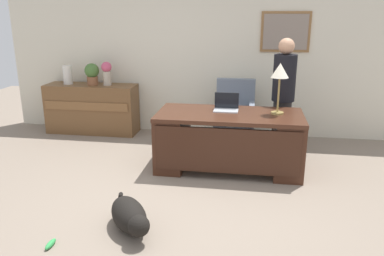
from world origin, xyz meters
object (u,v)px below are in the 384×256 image
(laptop, at_px, (226,106))
(potted_plant, at_px, (92,73))
(vase_empty, at_px, (68,75))
(credenza, at_px, (92,109))
(vase_with_flowers, at_px, (107,72))
(armchair, at_px, (235,115))
(dog_lying, at_px, (130,216))
(desk_lamp, at_px, (280,74))
(person_standing, at_px, (283,96))
(desk, at_px, (229,139))
(dog_toy_bone, at_px, (51,244))

(laptop, xyz_separation_m, potted_plant, (-2.33, 1.12, 0.21))
(vase_empty, xyz_separation_m, potted_plant, (0.44, 0.00, 0.04))
(credenza, height_order, vase_with_flowers, vase_with_flowers)
(armchair, relative_size, vase_with_flowers, 2.60)
(armchair, bearing_deg, dog_lying, -107.35)
(desk_lamp, bearing_deg, vase_with_flowers, 156.16)
(laptop, bearing_deg, potted_plant, 154.27)
(person_standing, relative_size, desk_lamp, 2.59)
(desk, bearing_deg, person_standing, 44.81)
(dog_lying, distance_m, vase_empty, 3.67)
(potted_plant, bearing_deg, credenza, -178.31)
(credenza, xyz_separation_m, potted_plant, (0.04, 0.00, 0.61))
(desk_lamp, bearing_deg, person_standing, 80.03)
(vase_with_flowers, bearing_deg, dog_lying, -66.28)
(desk, relative_size, dog_lying, 2.81)
(person_standing, bearing_deg, dog_lying, -122.97)
(desk_lamp, bearing_deg, dog_toy_bone, -134.20)
(credenza, bearing_deg, desk_lamp, -21.67)
(credenza, distance_m, laptop, 2.66)
(person_standing, xyz_separation_m, dog_lying, (-1.54, -2.37, -0.71))
(credenza, bearing_deg, potted_plant, 1.69)
(vase_empty, distance_m, dog_toy_bone, 3.73)
(credenza, xyz_separation_m, desk_lamp, (3.04, -1.21, 0.86))
(credenza, height_order, potted_plant, potted_plant)
(potted_plant, bearing_deg, vase_with_flowers, 0.00)
(desk, relative_size, laptop, 5.86)
(vase_empty, height_order, dog_toy_bone, vase_empty)
(credenza, xyz_separation_m, vase_with_flowers, (0.30, 0.00, 0.63))
(desk, distance_m, dog_lying, 1.88)
(laptop, distance_m, dog_toy_bone, 2.73)
(desk_lamp, relative_size, vase_with_flowers, 1.66)
(vase_with_flowers, relative_size, vase_empty, 1.24)
(vase_with_flowers, bearing_deg, credenza, -179.76)
(desk, distance_m, potted_plant, 2.79)
(person_standing, height_order, desk_lamp, person_standing)
(armchair, relative_size, desk_lamp, 1.56)
(armchair, height_order, desk_lamp, desk_lamp)
(laptop, xyz_separation_m, vase_empty, (-2.77, 1.12, 0.17))
(dog_lying, distance_m, desk_lamp, 2.53)
(person_standing, distance_m, dog_lying, 2.92)
(person_standing, bearing_deg, armchair, 153.74)
(vase_with_flowers, bearing_deg, desk_lamp, -23.84)
(desk, relative_size, credenza, 1.22)
(dog_toy_bone, bearing_deg, desk, 54.32)
(person_standing, xyz_separation_m, potted_plant, (-3.10, 0.59, 0.17))
(potted_plant, xyz_separation_m, dog_toy_bone, (0.93, -3.33, -1.01))
(armchair, height_order, laptop, armchair)
(dog_lying, bearing_deg, credenza, 118.46)
(person_standing, xyz_separation_m, dog_toy_bone, (-2.17, -2.74, -0.84))
(desk, xyz_separation_m, vase_with_flowers, (-2.13, 1.30, 0.63))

